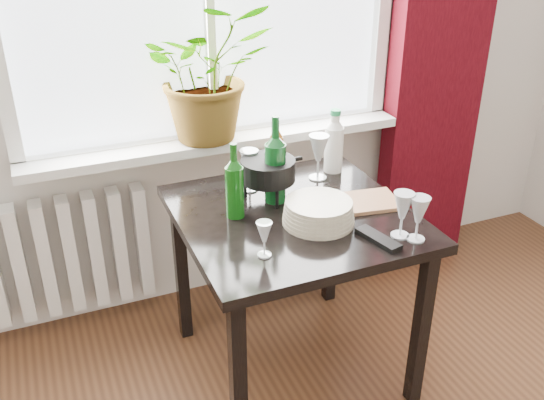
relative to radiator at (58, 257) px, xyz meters
name	(u,v)px	position (x,y,z in m)	size (l,w,h in m)	color
windowsill	(218,141)	(0.75, -0.03, 0.44)	(1.72, 0.20, 0.04)	white
curtain	(444,15)	(1.87, -0.06, 0.92)	(0.50, 0.12, 2.56)	#33040B
radiator	(58,257)	(0.00, 0.00, 0.00)	(0.80, 0.10, 0.55)	silver
table	(294,234)	(0.85, -0.63, 0.27)	(0.85, 0.85, 0.74)	black
potted_plant	(208,71)	(0.72, -0.03, 0.76)	(0.53, 0.46, 0.59)	#3F7B20
wine_bottle_left	(234,181)	(0.64, -0.57, 0.50)	(0.07, 0.07, 0.29)	#0D450D
wine_bottle_right	(275,159)	(0.82, -0.51, 0.54)	(0.08, 0.08, 0.35)	#0C4017
bottle_amber	(276,147)	(0.93, -0.27, 0.48)	(0.06, 0.06, 0.24)	#69350B
cleaning_bottle	(334,141)	(1.16, -0.35, 0.50)	(0.08, 0.08, 0.28)	white
wineglass_front_right	(402,214)	(1.12, -0.93, 0.45)	(0.07, 0.07, 0.17)	silver
wineglass_far_right	(418,218)	(1.16, -0.97, 0.44)	(0.07, 0.07, 0.17)	silver
wineglass_back_center	(318,156)	(1.07, -0.39, 0.46)	(0.08, 0.08, 0.20)	silver
wineglass_back_left	(249,170)	(0.76, -0.38, 0.45)	(0.07, 0.07, 0.18)	silver
wineglass_front_left	(264,239)	(0.63, -0.86, 0.42)	(0.05, 0.05, 0.13)	silver
plate_stack	(319,212)	(0.90, -0.73, 0.40)	(0.26, 0.26, 0.08)	beige
fondue_pot	(268,179)	(0.80, -0.48, 0.44)	(0.24, 0.21, 0.16)	black
tv_remote	(378,239)	(1.03, -0.93, 0.37)	(0.05, 0.18, 0.02)	black
cutting_board	(362,202)	(1.12, -0.67, 0.37)	(0.28, 0.18, 0.01)	#996745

